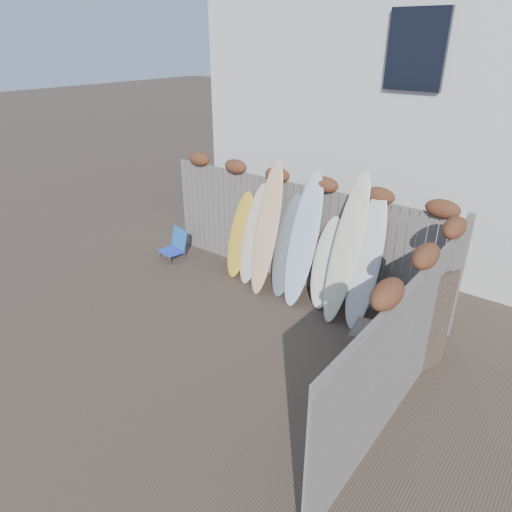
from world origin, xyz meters
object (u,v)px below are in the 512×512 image
Objects in this scene: beach_chair at (175,245)px; lattice_panel at (423,329)px; wooden_crate at (373,352)px; surfboard_0 at (240,235)px.

lattice_panel is at bearing -5.95° from beach_chair.
wooden_crate is 0.41× the size of surfboard_0.
wooden_crate is at bearing -15.80° from surfboard_0.
surfboard_0 is (-3.46, 1.25, 0.49)m from wooden_crate.
wooden_crate is 0.76m from lattice_panel.
wooden_crate is at bearing -10.70° from beach_chair.
lattice_panel reaches higher than beach_chair.
surfboard_0 reaches higher than wooden_crate.
lattice_panel is at bearing -8.32° from surfboard_0.
lattice_panel is 4.08m from surfboard_0.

